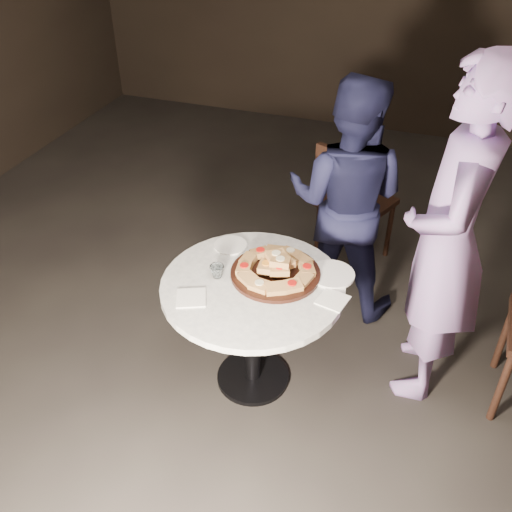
% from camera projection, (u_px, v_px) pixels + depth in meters
% --- Properties ---
extents(floor, '(7.00, 7.00, 0.00)m').
position_uv_depth(floor, '(276.00, 365.00, 3.24)').
color(floor, black).
rests_on(floor, ground).
extents(table, '(1.14, 1.14, 0.67)m').
position_uv_depth(table, '(253.00, 303.00, 2.83)').
color(table, black).
rests_on(table, ground).
extents(serving_board, '(0.54, 0.54, 0.02)m').
position_uv_depth(serving_board, '(275.00, 273.00, 2.81)').
color(serving_board, black).
rests_on(serving_board, table).
extents(focaccia_pile, '(0.39, 0.40, 0.11)m').
position_uv_depth(focaccia_pile, '(276.00, 266.00, 2.78)').
color(focaccia_pile, '#AF7C43').
rests_on(focaccia_pile, serving_board).
extents(plate_left, '(0.18, 0.18, 0.01)m').
position_uv_depth(plate_left, '(231.00, 245.00, 3.01)').
color(plate_left, white).
rests_on(plate_left, table).
extents(plate_right, '(0.23, 0.23, 0.01)m').
position_uv_depth(plate_right, '(332.00, 274.00, 2.81)').
color(plate_right, white).
rests_on(plate_right, table).
extents(water_glass, '(0.08, 0.08, 0.07)m').
position_uv_depth(water_glass, '(217.00, 271.00, 2.78)').
color(water_glass, silver).
rests_on(water_glass, table).
extents(napkin_near, '(0.18, 0.18, 0.01)m').
position_uv_depth(napkin_near, '(191.00, 298.00, 2.67)').
color(napkin_near, white).
rests_on(napkin_near, table).
extents(napkin_far, '(0.16, 0.16, 0.01)m').
position_uv_depth(napkin_far, '(333.00, 300.00, 2.65)').
color(napkin_far, white).
rests_on(napkin_far, table).
extents(chair_far, '(0.55, 0.56, 0.89)m').
position_uv_depth(chair_far, '(350.00, 199.00, 3.73)').
color(chair_far, black).
rests_on(chair_far, ground).
extents(diner_navy, '(0.74, 0.59, 1.47)m').
position_uv_depth(diner_navy, '(346.00, 200.00, 3.28)').
color(diner_navy, '#141632').
rests_on(diner_navy, ground).
extents(diner_teal, '(0.43, 0.65, 1.79)m').
position_uv_depth(diner_teal, '(448.00, 242.00, 2.66)').
color(diner_teal, '#846AAA').
rests_on(diner_teal, ground).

